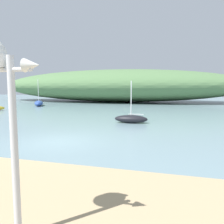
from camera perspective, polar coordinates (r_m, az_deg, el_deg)
name	(u,v)px	position (r m, az deg, el deg)	size (l,w,h in m)	color
ground_plane	(58,141)	(11.99, -13.38, -7.24)	(120.00, 120.00, 0.00)	gray
distant_hill	(115,86)	(43.48, 0.87, 6.67)	(47.58, 15.27, 6.08)	#517547
sailboat_inner_mooring	(39,103)	(35.20, -18.04, 2.14)	(2.94, 3.86, 3.97)	#2D4C9E
sailboat_far_left	(131,119)	(17.58, 4.83, -1.71)	(2.59, 1.01, 3.25)	black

